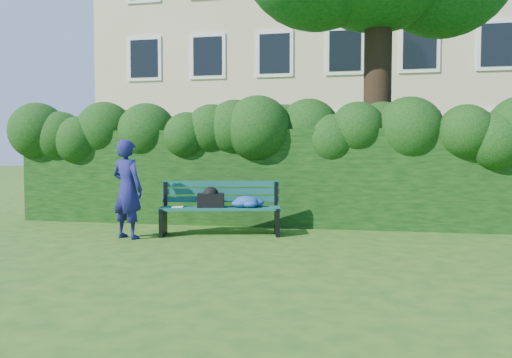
# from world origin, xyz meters

# --- Properties ---
(ground) EXTENTS (80.00, 80.00, 0.00)m
(ground) POSITION_xyz_m (0.00, 0.00, 0.00)
(ground) COLOR #235018
(ground) RESTS_ON ground
(apartment_building) EXTENTS (16.00, 8.08, 12.00)m
(apartment_building) POSITION_xyz_m (-0.00, 13.99, 6.00)
(apartment_building) COLOR #C8BB86
(apartment_building) RESTS_ON ground
(hedge) EXTENTS (10.00, 1.00, 1.80)m
(hedge) POSITION_xyz_m (0.00, 2.20, 0.90)
(hedge) COLOR black
(hedge) RESTS_ON ground
(park_bench) EXTENTS (2.06, 0.97, 0.89)m
(park_bench) POSITION_xyz_m (-0.57, 0.77, 0.50)
(park_bench) COLOR #104F50
(park_bench) RESTS_ON ground
(man_reading) EXTENTS (0.67, 0.55, 1.58)m
(man_reading) POSITION_xyz_m (-2.00, 0.14, 0.79)
(man_reading) COLOR navy
(man_reading) RESTS_ON ground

